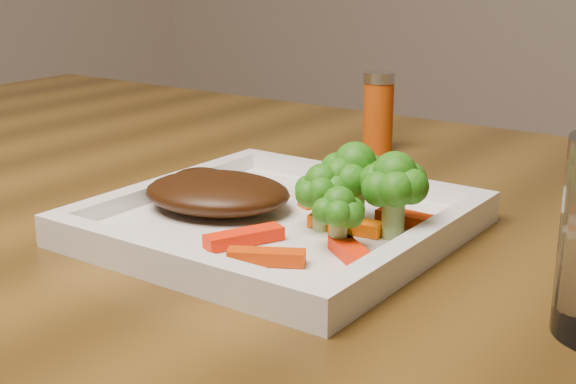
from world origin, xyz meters
The scene contains 14 objects.
plate centered at (0.18, -0.18, 0.76)m, with size 0.27×0.27×0.01m, color white.
steak centered at (0.12, -0.19, 0.78)m, with size 0.13×0.10×0.03m, color #361A08.
broccoli_0 centered at (0.24, -0.15, 0.80)m, with size 0.06×0.06×0.07m, color #237012, non-canonical shape.
broccoli_1 centered at (0.28, -0.16, 0.79)m, with size 0.06×0.06×0.06m, color #337112, non-canonical shape.
broccoli_2 centered at (0.26, -0.21, 0.79)m, with size 0.05×0.05×0.06m, color #1F7213, non-canonical shape.
broccoli_3 centered at (0.22, -0.18, 0.79)m, with size 0.05×0.05×0.06m, color #127013, non-canonical shape.
carrot_0 centered at (0.23, -0.26, 0.77)m, with size 0.05×0.01×0.01m, color #C83503.
carrot_1 centered at (0.28, -0.22, 0.77)m, with size 0.06×0.02×0.01m, color red.
carrot_2 centered at (0.19, -0.24, 0.77)m, with size 0.06×0.02×0.01m, color #F61F04.
carrot_3 centered at (0.28, -0.13, 0.77)m, with size 0.06×0.02×0.01m, color #FF3504.
carrot_4 centered at (0.19, -0.12, 0.77)m, with size 0.06×0.02×0.01m, color #D75203.
carrot_5 centered at (0.25, -0.19, 0.77)m, with size 0.06×0.02×0.01m, color #E65D03.
carrot_6 centered at (0.24, -0.17, 0.77)m, with size 0.06×0.02×0.01m, color #F26003.
spice_shaker centered at (0.11, 0.12, 0.80)m, with size 0.03×0.03×0.09m, color #A73C09.
Camera 1 is at (0.55, -0.68, 0.97)m, focal length 50.00 mm.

